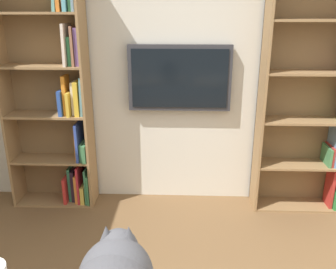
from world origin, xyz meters
name	(u,v)px	position (x,y,z in m)	size (l,w,h in m)	color
wall_back	(178,61)	(0.00, -2.23, 1.35)	(4.52, 0.06, 2.70)	silver
bookshelf_left	(323,100)	(-1.27, -2.07, 1.03)	(0.89, 0.28, 2.14)	#937047
bookshelf_right	(57,96)	(1.08, -2.06, 1.06)	(0.76, 0.28, 2.21)	#937047
wall_mounted_tv	(180,78)	(-0.02, -2.15, 1.21)	(0.92, 0.07, 0.59)	#333338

